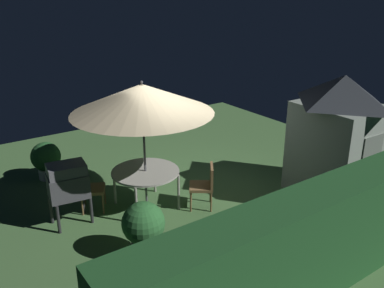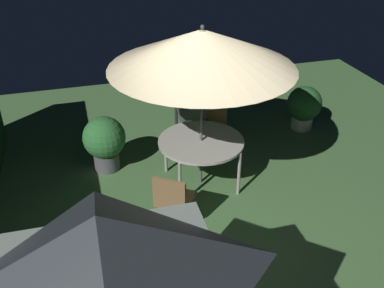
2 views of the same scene
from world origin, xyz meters
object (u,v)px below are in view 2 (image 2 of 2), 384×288
patio_table (201,143)px  potted_plant_by_grill (304,106)px  patio_umbrella (202,49)px  chair_near_shed (173,198)px  chair_far_side (213,122)px  potted_plant_by_shed (105,141)px  bbq_grill (191,97)px

patio_table → potted_plant_by_grill: potted_plant_by_grill is taller
patio_umbrella → chair_near_shed: (-0.96, 0.69, -1.73)m
chair_near_shed → potted_plant_by_grill: bearing=-55.4°
patio_umbrella → potted_plant_by_grill: size_ratio=3.06×
chair_far_side → potted_plant_by_grill: (0.23, -1.96, -0.03)m
potted_plant_by_shed → potted_plant_by_grill: (0.40, -3.90, -0.05)m
chair_near_shed → patio_umbrella: bearing=-35.8°
patio_table → chair_near_shed: chair_near_shed is taller
chair_near_shed → potted_plant_by_grill: size_ratio=1.02×
chair_near_shed → chair_far_side: same height
patio_umbrella → potted_plant_by_grill: bearing=-63.7°
bbq_grill → chair_near_shed: size_ratio=1.33×
potted_plant_by_grill → patio_umbrella: bearing=116.3°
patio_umbrella → potted_plant_by_grill: (1.23, -2.48, -1.76)m
chair_far_side → potted_plant_by_shed: (-0.17, 1.95, 0.02)m
chair_near_shed → potted_plant_by_grill: chair_near_shed is taller
patio_umbrella → bbq_grill: 2.04m
potted_plant_by_shed → potted_plant_by_grill: potted_plant_by_shed is taller
potted_plant_by_shed → potted_plant_by_grill: 3.92m
patio_umbrella → potted_plant_by_grill: patio_umbrella is taller
bbq_grill → potted_plant_by_shed: (-0.63, 1.67, -0.30)m
bbq_grill → potted_plant_by_shed: 1.81m
bbq_grill → patio_table: bearing=170.2°
patio_table → chair_far_side: 1.15m
patio_table → patio_umbrella: (0.00, -0.00, 1.52)m
bbq_grill → potted_plant_by_grill: bbq_grill is taller
patio_table → potted_plant_by_grill: 2.78m
patio_umbrella → bbq_grill: (1.46, -0.25, -1.40)m
bbq_grill → chair_far_side: bbq_grill is taller
potted_plant_by_grill → chair_near_shed: bearing=124.6°
bbq_grill → chair_far_side: size_ratio=1.33×
patio_table → chair_far_side: bearing=-28.0°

